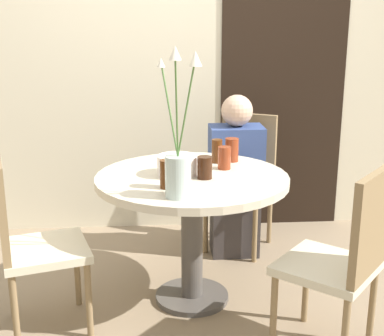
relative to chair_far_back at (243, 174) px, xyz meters
name	(u,v)px	position (x,y,z in m)	size (l,w,h in m)	color
ground_plane	(192,299)	(-0.40, -0.75, -0.51)	(16.00, 16.00, 0.00)	#89755B
wall_back	(180,51)	(-0.40, 0.40, 0.79)	(8.00, 0.05, 2.60)	beige
doorway_panel	(283,90)	(0.34, 0.37, 0.52)	(0.90, 0.01, 2.05)	black
dining_table	(192,200)	(-0.40, -0.75, 0.08)	(1.02, 1.02, 0.72)	beige
chair_far_back	(243,174)	(0.00, 0.00, 0.00)	(0.54, 0.54, 0.90)	beige
chair_near_front	(27,236)	(-1.22, -1.00, 0.00)	(0.50, 0.50, 0.90)	beige
chair_right_flank	(345,255)	(0.24, -1.31, 0.00)	(0.56, 0.56, 0.90)	beige
birthday_cake	(177,165)	(-0.48, -0.74, 0.27)	(0.21, 0.21, 0.15)	white
flower_vase	(179,160)	(-0.49, -1.11, 0.39)	(0.19, 0.29, 0.69)	#B2C6C1
side_plate	(185,161)	(-0.42, -0.47, 0.22)	(0.21, 0.21, 0.01)	white
drink_glass_0	(167,174)	(-0.54, -0.96, 0.29)	(0.07, 0.07, 0.14)	#51280F
drink_glass_1	(224,158)	(-0.22, -0.64, 0.28)	(0.07, 0.07, 0.12)	maroon
drink_glass_2	(232,150)	(-0.15, -0.47, 0.28)	(0.08, 0.08, 0.13)	maroon
drink_glass_3	(217,151)	(-0.24, -0.50, 0.28)	(0.06, 0.06, 0.14)	#51280F
drink_glass_4	(205,168)	(-0.34, -0.81, 0.27)	(0.08, 0.08, 0.12)	#33190C
person_woman	(235,181)	(-0.08, -0.14, -0.01)	(0.34, 0.24, 1.06)	#383333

